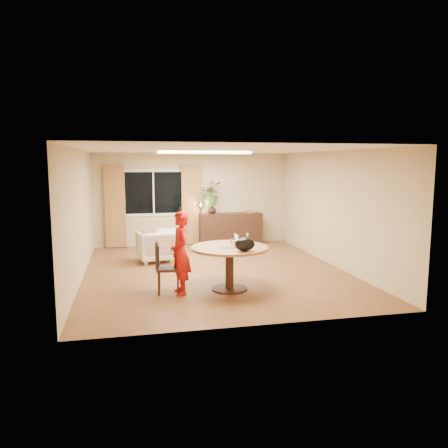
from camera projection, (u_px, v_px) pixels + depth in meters
name	position (u px, v px, depth m)	size (l,w,h in m)	color
floor	(215.00, 271.00, 9.45)	(6.50, 6.50, 0.00)	brown
ceiling	(215.00, 150.00, 9.08)	(6.50, 6.50, 0.00)	white
wall_back	(193.00, 199.00, 12.41)	(5.50, 5.50, 0.00)	tan
wall_left	(80.00, 215.00, 8.68)	(6.50, 6.50, 0.00)	tan
wall_right	(334.00, 209.00, 9.85)	(6.50, 6.50, 0.00)	tan
window	(154.00, 193.00, 12.13)	(1.70, 0.03, 1.30)	white
curtain_left	(115.00, 207.00, 11.88)	(0.55, 0.08, 2.25)	brown
curtain_right	(191.00, 205.00, 12.33)	(0.55, 0.08, 2.25)	brown
ceiling_panel	(205.00, 153.00, 10.25)	(2.20, 0.35, 0.05)	white
dining_table	(230.00, 256.00, 7.99)	(1.42, 1.42, 0.81)	brown
dining_chair	(168.00, 267.00, 7.83)	(0.46, 0.42, 0.95)	black
child	(180.00, 253.00, 7.74)	(0.36, 0.54, 1.49)	red
laptop	(229.00, 241.00, 7.89)	(0.36, 0.24, 0.24)	#B7B7BC
tumbler	(232.00, 241.00, 8.20)	(0.07, 0.07, 0.10)	white
wine_glass	(248.00, 238.00, 8.24)	(0.07, 0.07, 0.21)	white
pot_lid	(238.00, 242.00, 8.36)	(0.21, 0.21, 0.03)	white
handbag	(245.00, 244.00, 7.55)	(0.36, 0.21, 0.24)	black
armchair	(155.00, 246.00, 10.34)	(0.78, 0.81, 0.73)	beige
throw	(166.00, 230.00, 10.32)	(0.45, 0.55, 0.03)	beige
sideboard	(230.00, 229.00, 12.52)	(1.79, 0.44, 0.90)	black
vase	(212.00, 209.00, 12.33)	(0.24, 0.24, 0.25)	black
bouquet	(212.00, 193.00, 12.26)	(0.59, 0.51, 0.66)	#336827
book_stack	(250.00, 211.00, 12.58)	(0.21, 0.16, 0.09)	#92654A
desk_lamp	(201.00, 208.00, 12.20)	(0.15, 0.15, 0.36)	black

